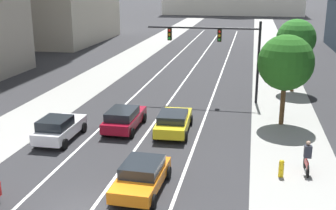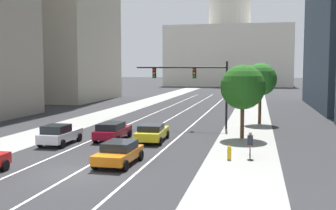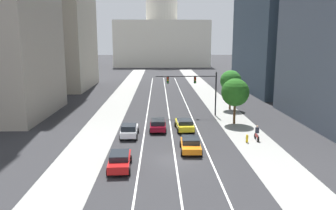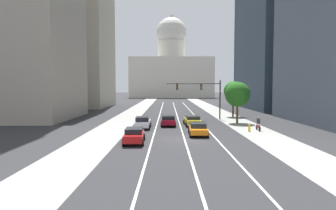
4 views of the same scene
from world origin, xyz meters
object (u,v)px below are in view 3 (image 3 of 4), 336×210
(traffic_signal_mast, at_px, (196,85))
(street_tree_near_right, at_px, (231,81))
(cyclist, at_px, (257,133))
(street_tree_mid_right, at_px, (235,92))
(car_orange, at_px, (191,144))
(car_white, at_px, (129,130))
(capitol_building, at_px, (162,34))
(car_red, at_px, (120,160))
(car_crimson, at_px, (158,124))
(car_yellow, at_px, (184,124))
(fire_hydrant, at_px, (247,138))

(traffic_signal_mast, bearing_deg, street_tree_near_right, 36.53)
(cyclist, relative_size, street_tree_near_right, 0.27)
(street_tree_mid_right, bearing_deg, car_orange, -121.93)
(car_white, height_order, street_tree_near_right, street_tree_near_right)
(capitol_building, distance_m, street_tree_mid_right, 108.02)
(car_red, xyz_separation_m, street_tree_mid_right, (13.45, 15.55, 3.47))
(car_orange, distance_m, car_crimson, 8.59)
(car_red, relative_size, car_crimson, 0.99)
(street_tree_mid_right, bearing_deg, car_red, -130.84)
(cyclist, bearing_deg, capitol_building, 2.80)
(street_tree_near_right, distance_m, street_tree_mid_right, 9.59)
(car_yellow, bearing_deg, car_red, 149.61)
(capitol_building, xyz_separation_m, traffic_signal_mast, (3.97, -102.22, -9.30))
(traffic_signal_mast, bearing_deg, fire_hydrant, -73.03)
(car_white, xyz_separation_m, car_crimson, (3.28, 2.68, -0.02))
(traffic_signal_mast, xyz_separation_m, street_tree_near_right, (6.00, 4.45, -0.01))
(car_white, distance_m, fire_hydrant, 13.22)
(capitol_building, relative_size, fire_hydrant, 45.04)
(traffic_signal_mast, bearing_deg, car_red, -113.34)
(fire_hydrant, relative_size, street_tree_near_right, 0.14)
(car_white, distance_m, car_yellow, 7.11)
(traffic_signal_mast, distance_m, street_tree_near_right, 7.47)
(car_white, relative_size, street_tree_mid_right, 0.71)
(fire_hydrant, height_order, street_tree_near_right, street_tree_near_right)
(traffic_signal_mast, height_order, fire_hydrant, traffic_signal_mast)
(car_yellow, height_order, traffic_signal_mast, traffic_signal_mast)
(car_white, distance_m, car_crimson, 4.23)
(traffic_signal_mast, xyz_separation_m, cyclist, (5.36, -12.70, -3.77))
(cyclist, relative_size, street_tree_mid_right, 0.28)
(car_orange, relative_size, street_tree_mid_right, 0.71)
(car_crimson, height_order, street_tree_mid_right, street_tree_mid_right)
(car_white, relative_size, traffic_signal_mast, 0.49)
(car_orange, distance_m, street_tree_near_right, 22.50)
(car_red, xyz_separation_m, car_yellow, (6.56, 12.50, -0.02))
(street_tree_near_right, bearing_deg, car_red, -120.74)
(capitol_building, height_order, street_tree_near_right, capitol_building)
(car_crimson, bearing_deg, street_tree_near_right, -42.78)
(car_orange, relative_size, traffic_signal_mast, 0.48)
(car_crimson, height_order, traffic_signal_mast, traffic_signal_mast)
(car_orange, distance_m, traffic_signal_mast, 16.71)
(capitol_building, relative_size, car_white, 9.47)
(car_crimson, bearing_deg, fire_hydrant, -118.54)
(car_red, relative_size, car_orange, 1.05)
(cyclist, bearing_deg, car_white, 80.71)
(car_yellow, height_order, fire_hydrant, car_yellow)
(car_white, distance_m, car_red, 9.75)
(car_white, height_order, cyclist, cyclist)
(car_red, bearing_deg, car_orange, -57.77)
(car_orange, bearing_deg, fire_hydrant, -65.73)
(car_red, height_order, fire_hydrant, car_red)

